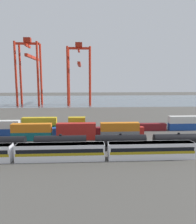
% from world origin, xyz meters
% --- Properties ---
extents(ground_plane, '(420.00, 420.00, 0.00)m').
position_xyz_m(ground_plane, '(0.00, 40.00, 0.00)').
color(ground_plane, '#4C4944').
extents(harbour_water, '(400.00, 110.00, 0.01)m').
position_xyz_m(harbour_water, '(0.00, 132.19, 0.00)').
color(harbour_water, slate).
rests_on(harbour_water, ground_plane).
extents(passenger_train, '(62.68, 3.14, 3.90)m').
position_xyz_m(passenger_train, '(0.54, -21.04, 2.14)').
color(passenger_train, silver).
rests_on(passenger_train, ground_plane).
extents(freight_tank_row, '(77.02, 2.86, 4.32)m').
position_xyz_m(freight_tank_row, '(15.63, -13.65, 2.04)').
color(freight_tank_row, '#232326').
rests_on(freight_tank_row, ground_plane).
extents(shipping_container_2, '(12.10, 2.44, 2.60)m').
position_xyz_m(shipping_container_2, '(-10.19, -3.19, 1.30)').
color(shipping_container_2, '#146066').
rests_on(shipping_container_2, ground_plane).
extents(shipping_container_3, '(12.10, 2.44, 2.60)m').
position_xyz_m(shipping_container_3, '(-10.19, -3.19, 3.90)').
color(shipping_container_3, orange).
rests_on(shipping_container_3, shipping_container_2).
extents(shipping_container_4, '(12.10, 2.44, 2.60)m').
position_xyz_m(shipping_container_4, '(3.44, -3.19, 1.30)').
color(shipping_container_4, '#AD211C').
rests_on(shipping_container_4, ground_plane).
extents(shipping_container_5, '(12.10, 2.44, 2.60)m').
position_xyz_m(shipping_container_5, '(3.44, -3.19, 3.90)').
color(shipping_container_5, '#AD211C').
rests_on(shipping_container_5, shipping_container_4).
extents(shipping_container_6, '(12.10, 2.44, 2.60)m').
position_xyz_m(shipping_container_6, '(17.07, -3.19, 1.30)').
color(shipping_container_6, slate).
rests_on(shipping_container_6, ground_plane).
extents(shipping_container_7, '(12.10, 2.44, 2.60)m').
position_xyz_m(shipping_container_7, '(17.07, -3.19, 3.90)').
color(shipping_container_7, orange).
rests_on(shipping_container_7, shipping_container_6).
extents(shipping_container_9, '(12.10, 2.44, 2.60)m').
position_xyz_m(shipping_container_9, '(-21.49, 2.36, 1.30)').
color(shipping_container_9, '#1C4299').
rests_on(shipping_container_9, ground_plane).
extents(shipping_container_10, '(12.10, 2.44, 2.60)m').
position_xyz_m(shipping_container_10, '(-21.49, 2.36, 3.90)').
color(shipping_container_10, silver).
rests_on(shipping_container_10, shipping_container_9).
extents(shipping_container_11, '(12.10, 2.44, 2.60)m').
position_xyz_m(shipping_container_11, '(-7.66, 2.36, 1.30)').
color(shipping_container_11, '#1C4299').
rests_on(shipping_container_11, ground_plane).
extents(shipping_container_12, '(12.10, 2.44, 2.60)m').
position_xyz_m(shipping_container_12, '(6.18, 2.36, 1.30)').
color(shipping_container_12, maroon).
rests_on(shipping_container_12, ground_plane).
extents(shipping_container_13, '(12.10, 2.44, 2.60)m').
position_xyz_m(shipping_container_13, '(20.02, 2.36, 1.30)').
color(shipping_container_13, '#AD211C').
rests_on(shipping_container_13, ground_plane).
extents(shipping_container_16, '(12.10, 2.44, 2.60)m').
position_xyz_m(shipping_container_16, '(-23.28, 7.91, 1.30)').
color(shipping_container_16, gold).
rests_on(shipping_container_16, ground_plane).
extents(shipping_container_17, '(12.10, 2.44, 2.60)m').
position_xyz_m(shipping_container_17, '(-10.01, 7.91, 1.30)').
color(shipping_container_17, '#197538').
rests_on(shipping_container_17, ground_plane).
extents(shipping_container_18, '(12.10, 2.44, 2.60)m').
position_xyz_m(shipping_container_18, '(-10.01, 7.91, 3.90)').
color(shipping_container_18, gold).
rests_on(shipping_container_18, shipping_container_17).
extents(shipping_container_19, '(6.04, 2.44, 2.60)m').
position_xyz_m(shipping_container_19, '(3.25, 7.91, 1.30)').
color(shipping_container_19, '#AD211C').
rests_on(shipping_container_19, ground_plane).
extents(shipping_container_20, '(6.04, 2.44, 2.60)m').
position_xyz_m(shipping_container_20, '(3.25, 7.91, 3.90)').
color(shipping_container_20, gold).
rests_on(shipping_container_20, shipping_container_19).
extents(shipping_container_21, '(6.04, 2.44, 2.60)m').
position_xyz_m(shipping_container_21, '(16.51, 7.91, 1.30)').
color(shipping_container_21, '#AD211C').
rests_on(shipping_container_21, ground_plane).
extents(shipping_container_22, '(12.10, 2.44, 2.60)m').
position_xyz_m(shipping_container_22, '(29.77, 7.91, 1.30)').
color(shipping_container_22, maroon).
rests_on(shipping_container_22, ground_plane).
extents(shipping_container_23, '(12.10, 2.44, 2.60)m').
position_xyz_m(shipping_container_23, '(43.04, 7.91, 1.30)').
color(shipping_container_23, '#1C4299').
rests_on(shipping_container_23, ground_plane).
extents(shipping_container_24, '(12.10, 2.44, 2.60)m').
position_xyz_m(shipping_container_24, '(43.04, 7.91, 3.90)').
color(shipping_container_24, silver).
rests_on(shipping_container_24, shipping_container_23).
extents(gantry_crane_west, '(16.57, 40.24, 47.47)m').
position_xyz_m(gantry_crane_west, '(-33.80, 96.29, 29.10)').
color(gantry_crane_west, red).
rests_on(gantry_crane_west, ground_plane).
extents(gantry_crane_central, '(17.28, 34.76, 44.53)m').
position_xyz_m(gantry_crane_central, '(2.03, 95.61, 26.58)').
color(gantry_crane_central, red).
rests_on(gantry_crane_central, ground_plane).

